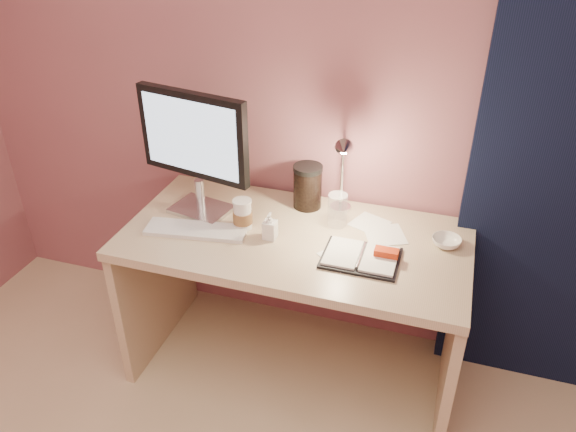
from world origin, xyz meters
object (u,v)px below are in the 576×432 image
(bowl, at_px, (446,242))
(desk_lamp, at_px, (333,167))
(monitor, at_px, (195,143))
(lotion_bottle, at_px, (270,226))
(clear_cup, at_px, (337,210))
(product_box, at_px, (310,190))
(coffee_cup, at_px, (243,215))
(keyboard, at_px, (196,230))
(desk, at_px, (300,270))
(planner, at_px, (363,257))
(dark_jar, at_px, (308,189))

(bowl, xyz_separation_m, desk_lamp, (-0.48, 0.06, 0.23))
(monitor, height_order, lotion_bottle, monitor)
(clear_cup, distance_m, bowl, 0.45)
(lotion_bottle, height_order, product_box, product_box)
(coffee_cup, distance_m, product_box, 0.35)
(monitor, relative_size, keyboard, 1.30)
(desk_lamp, bearing_deg, monitor, 179.04)
(clear_cup, relative_size, product_box, 1.07)
(monitor, bearing_deg, bowl, 13.80)
(lotion_bottle, xyz_separation_m, desk_lamp, (0.20, 0.22, 0.19))
(keyboard, bearing_deg, lotion_bottle, 0.32)
(desk, distance_m, coffee_cup, 0.37)
(keyboard, xyz_separation_m, desk_lamp, (0.50, 0.27, 0.24))
(lotion_bottle, relative_size, product_box, 0.87)
(keyboard, xyz_separation_m, product_box, (0.38, 0.37, 0.06))
(planner, xyz_separation_m, dark_jar, (-0.31, 0.33, 0.08))
(keyboard, relative_size, coffee_cup, 3.20)
(keyboard, bearing_deg, clear_cup, 14.50)
(desk, distance_m, product_box, 0.35)
(desk, xyz_separation_m, keyboard, (-0.40, -0.17, 0.23))
(desk_lamp, bearing_deg, planner, -64.82)
(clear_cup, bearing_deg, coffee_cup, -158.76)
(clear_cup, xyz_separation_m, lotion_bottle, (-0.23, -0.18, -0.01))
(dark_jar, xyz_separation_m, desk_lamp, (0.12, -0.08, 0.16))
(monitor, relative_size, planner, 1.85)
(coffee_cup, relative_size, clear_cup, 0.92)
(planner, bearing_deg, desk, 152.83)
(monitor, height_order, clear_cup, monitor)
(desk, relative_size, product_box, 10.62)
(monitor, height_order, bowl, monitor)
(lotion_bottle, bearing_deg, desk_lamp, 47.85)
(keyboard, height_order, desk_lamp, desk_lamp)
(monitor, relative_size, bowl, 4.73)
(product_box, xyz_separation_m, desk_lamp, (0.12, -0.10, 0.18))
(monitor, height_order, desk_lamp, monitor)
(desk, distance_m, monitor, 0.71)
(coffee_cup, bearing_deg, monitor, 162.72)
(coffee_cup, height_order, clear_cup, clear_cup)
(planner, distance_m, desk_lamp, 0.39)
(desk, xyz_separation_m, coffee_cup, (-0.22, -0.08, 0.29))
(keyboard, distance_m, bowl, 1.01)
(keyboard, distance_m, planner, 0.69)
(bowl, bearing_deg, desk, -176.25)
(monitor, relative_size, lotion_bottle, 4.68)
(planner, distance_m, bowl, 0.35)
(lotion_bottle, relative_size, dark_jar, 0.66)
(keyboard, relative_size, dark_jar, 2.37)
(planner, bearing_deg, clear_cup, 125.63)
(product_box, bearing_deg, desk, -103.32)
(keyboard, xyz_separation_m, clear_cup, (0.54, 0.23, 0.06))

